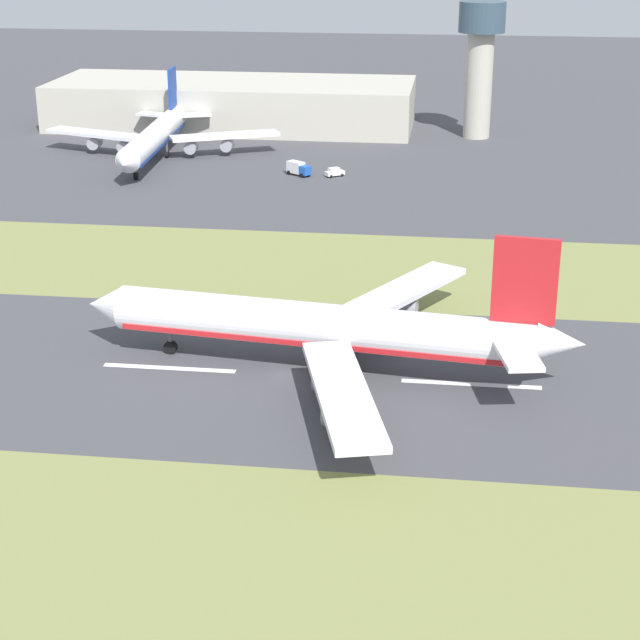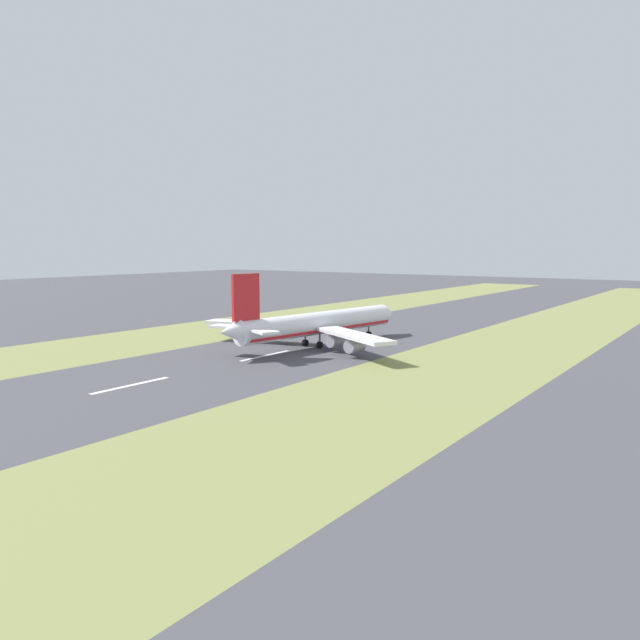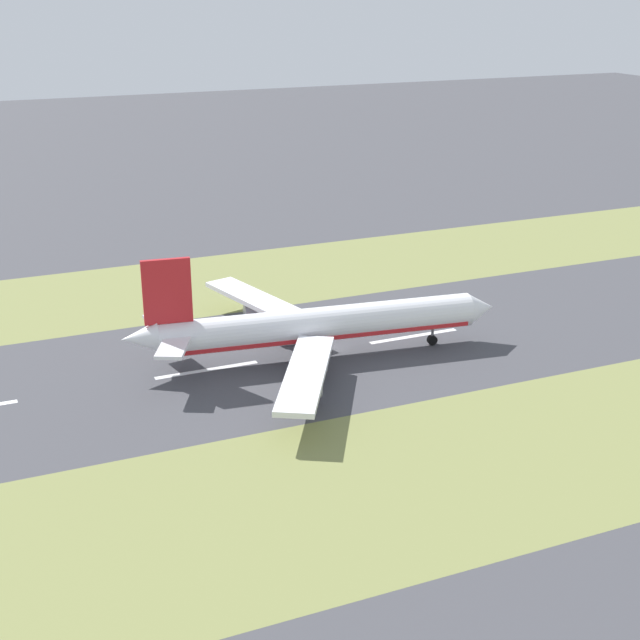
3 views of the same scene
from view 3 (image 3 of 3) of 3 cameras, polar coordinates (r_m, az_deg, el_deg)
The scene contains 6 objects.
ground_plane at distance 160.90m, azimuth 1.09°, elevation -1.85°, with size 800.00×800.00×0.00m, color #424247.
grass_median_west at distance 200.29m, azimuth -4.13°, elevation 2.73°, with size 40.00×600.00×0.01m, color olive.
grass_median_east at distance 125.35m, azimuth 9.56°, elevation -9.15°, with size 40.00×600.00×0.01m, color olive.
centreline_dash_mid at distance 153.42m, azimuth -7.25°, elevation -3.19°, with size 1.20×18.00×0.01m, color silver.
centreline_dash_far at distance 167.44m, azimuth 6.01°, elevation -1.03°, with size 1.20×18.00×0.01m, color silver.
airplane_main_jet at distance 154.62m, azimuth -0.68°, elevation -0.41°, with size 63.65×67.17×20.20m.
Camera 3 is at (135.58, -60.51, 62.01)m, focal length 50.00 mm.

